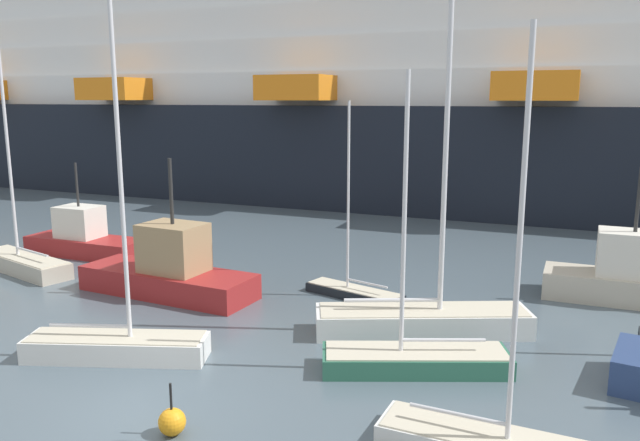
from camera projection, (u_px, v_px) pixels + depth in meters
name	position (u px, v px, depth m)	size (l,w,h in m)	color
ground_plane	(145.00, 414.00, 15.52)	(600.00, 600.00, 0.00)	#4C5B66
sailboat_0	(423.00, 317.00, 20.78)	(7.24, 4.01, 10.94)	white
sailboat_1	(489.00, 436.00, 13.76)	(5.01, 1.89, 9.20)	white
sailboat_3	(415.00, 357.00, 17.96)	(5.57, 3.15, 8.48)	#2D6B51
sailboat_4	(117.00, 342.00, 18.76)	(5.60, 2.76, 10.74)	white
sailboat_6	(354.00, 289.00, 24.57)	(4.22, 2.34, 7.64)	black
sailboat_7	(24.00, 261.00, 28.15)	(5.89, 3.21, 10.18)	#BCB29E
fishing_boat_0	(638.00, 278.00, 23.86)	(7.09, 2.67, 5.20)	#BCB29E
fishing_boat_1	(170.00, 271.00, 24.83)	(7.57, 3.31, 5.47)	maroon
fishing_boat_2	(84.00, 238.00, 31.22)	(6.30, 2.45, 4.62)	maroon
channel_buoy_0	(172.00, 422.00, 14.52)	(0.65, 0.65, 1.29)	orange
cruise_ship	(436.00, 102.00, 48.17)	(132.48, 27.80, 23.28)	black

